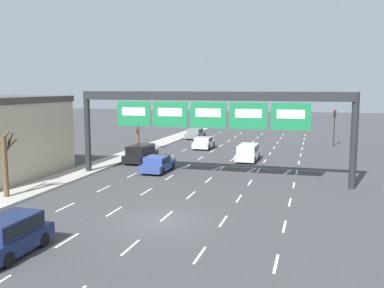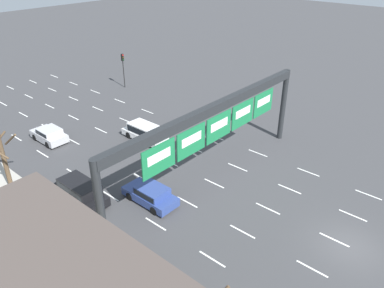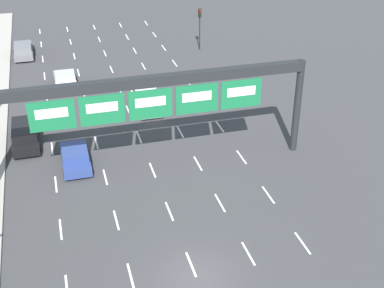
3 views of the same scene
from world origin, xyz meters
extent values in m
plane|color=#3D3D3F|center=(0.00, 0.00, 0.00)|extent=(220.00, 220.00, 0.00)
cube|color=white|center=(-6.60, -4.00, 0.01)|extent=(0.12, 2.00, 0.01)
cube|color=white|center=(-6.60, 1.00, 0.01)|extent=(0.12, 2.00, 0.01)
cube|color=white|center=(-6.60, 6.00, 0.01)|extent=(0.12, 2.00, 0.01)
cube|color=white|center=(-6.60, 11.00, 0.01)|extent=(0.12, 2.00, 0.01)
cube|color=white|center=(-6.60, 16.00, 0.01)|extent=(0.12, 2.00, 0.01)
cube|color=white|center=(-6.60, 21.00, 0.01)|extent=(0.12, 2.00, 0.01)
cube|color=white|center=(-6.60, 26.00, 0.01)|extent=(0.12, 2.00, 0.01)
cube|color=white|center=(-6.60, 31.00, 0.01)|extent=(0.12, 2.00, 0.01)
cube|color=white|center=(-6.60, 36.00, 0.01)|extent=(0.12, 2.00, 0.01)
cube|color=white|center=(-6.60, 41.00, 0.01)|extent=(0.12, 2.00, 0.01)
cube|color=white|center=(-6.60, 46.00, 0.01)|extent=(0.12, 2.00, 0.01)
cube|color=white|center=(-3.30, -4.00, 0.01)|extent=(0.12, 2.00, 0.01)
cube|color=white|center=(-3.30, 1.00, 0.01)|extent=(0.12, 2.00, 0.01)
cube|color=white|center=(-3.30, 6.00, 0.01)|extent=(0.12, 2.00, 0.01)
cube|color=white|center=(-3.30, 11.00, 0.01)|extent=(0.12, 2.00, 0.01)
cube|color=white|center=(-3.30, 16.00, 0.01)|extent=(0.12, 2.00, 0.01)
cube|color=white|center=(-3.30, 21.00, 0.01)|extent=(0.12, 2.00, 0.01)
cube|color=white|center=(-3.30, 26.00, 0.01)|extent=(0.12, 2.00, 0.01)
cube|color=white|center=(-3.30, 31.00, 0.01)|extent=(0.12, 2.00, 0.01)
cube|color=white|center=(-3.30, 36.00, 0.01)|extent=(0.12, 2.00, 0.01)
cube|color=white|center=(-3.30, 41.00, 0.01)|extent=(0.12, 2.00, 0.01)
cube|color=white|center=(-3.30, 46.00, 0.01)|extent=(0.12, 2.00, 0.01)
cube|color=white|center=(0.00, -4.00, 0.01)|extent=(0.12, 2.00, 0.01)
cube|color=white|center=(0.00, 1.00, 0.01)|extent=(0.12, 2.00, 0.01)
cube|color=white|center=(0.00, 6.00, 0.01)|extent=(0.12, 2.00, 0.01)
cube|color=white|center=(0.00, 11.00, 0.01)|extent=(0.12, 2.00, 0.01)
cube|color=white|center=(0.00, 16.00, 0.01)|extent=(0.12, 2.00, 0.01)
cube|color=white|center=(0.00, 21.00, 0.01)|extent=(0.12, 2.00, 0.01)
cube|color=white|center=(0.00, 26.00, 0.01)|extent=(0.12, 2.00, 0.01)
cube|color=white|center=(0.00, 31.00, 0.01)|extent=(0.12, 2.00, 0.01)
cube|color=white|center=(0.00, 36.00, 0.01)|extent=(0.12, 2.00, 0.01)
cube|color=white|center=(0.00, 41.00, 0.01)|extent=(0.12, 2.00, 0.01)
cube|color=white|center=(0.00, 46.00, 0.01)|extent=(0.12, 2.00, 0.01)
cube|color=white|center=(3.30, -4.00, 0.01)|extent=(0.12, 2.00, 0.01)
cube|color=white|center=(3.30, 1.00, 0.01)|extent=(0.12, 2.00, 0.01)
cube|color=white|center=(3.30, 6.00, 0.01)|extent=(0.12, 2.00, 0.01)
cube|color=white|center=(3.30, 11.00, 0.01)|extent=(0.12, 2.00, 0.01)
cube|color=white|center=(3.30, 16.00, 0.01)|extent=(0.12, 2.00, 0.01)
cube|color=white|center=(3.30, 21.00, 0.01)|extent=(0.12, 2.00, 0.01)
cube|color=white|center=(3.30, 26.00, 0.01)|extent=(0.12, 2.00, 0.01)
cube|color=white|center=(3.30, 31.00, 0.01)|extent=(0.12, 2.00, 0.01)
cube|color=white|center=(3.30, 36.00, 0.01)|extent=(0.12, 2.00, 0.01)
cube|color=white|center=(3.30, 41.00, 0.01)|extent=(0.12, 2.00, 0.01)
cube|color=white|center=(3.30, 46.00, 0.01)|extent=(0.12, 2.00, 0.01)
cube|color=white|center=(6.60, -4.00, 0.01)|extent=(0.12, 2.00, 0.01)
cube|color=white|center=(6.60, 1.00, 0.01)|extent=(0.12, 2.00, 0.01)
cube|color=white|center=(6.60, 6.00, 0.01)|extent=(0.12, 2.00, 0.01)
cube|color=white|center=(6.60, 11.00, 0.01)|extent=(0.12, 2.00, 0.01)
cube|color=white|center=(6.60, 16.00, 0.01)|extent=(0.12, 2.00, 0.01)
cube|color=white|center=(6.60, 21.00, 0.01)|extent=(0.12, 2.00, 0.01)
cube|color=white|center=(6.60, 26.00, 0.01)|extent=(0.12, 2.00, 0.01)
cube|color=white|center=(6.60, 31.00, 0.01)|extent=(0.12, 2.00, 0.01)
cube|color=white|center=(6.60, 36.00, 0.01)|extent=(0.12, 2.00, 0.01)
cube|color=white|center=(6.60, 41.00, 0.01)|extent=(0.12, 2.00, 0.01)
cube|color=white|center=(6.60, 46.00, 0.01)|extent=(0.12, 2.00, 0.01)
cylinder|color=#232628|center=(-10.70, 11.08, 3.49)|extent=(0.51, 0.51, 6.98)
cylinder|color=#232628|center=(10.70, 11.08, 3.49)|extent=(0.51, 0.51, 6.98)
cube|color=#232628|center=(0.00, 11.08, 6.63)|extent=(21.40, 0.60, 0.70)
cube|color=#197542|center=(-6.23, 10.74, 5.17)|extent=(2.87, 0.08, 2.02)
cube|color=white|center=(-6.23, 10.70, 5.36)|extent=(2.01, 0.02, 0.65)
cube|color=#197542|center=(-3.12, 10.74, 5.17)|extent=(2.87, 0.08, 2.02)
cube|color=white|center=(-3.12, 10.70, 5.36)|extent=(2.01, 0.02, 0.65)
cube|color=#197542|center=(0.00, 10.74, 5.17)|extent=(2.87, 0.08, 2.02)
cube|color=white|center=(0.00, 10.70, 5.36)|extent=(2.01, 0.02, 0.65)
cube|color=#197542|center=(3.12, 10.74, 5.17)|extent=(2.87, 0.08, 2.02)
cube|color=white|center=(3.12, 10.70, 5.36)|extent=(2.01, 0.02, 0.65)
cube|color=#197542|center=(6.23, 10.74, 5.17)|extent=(2.87, 0.08, 2.02)
cube|color=white|center=(6.23, 10.70, 5.36)|extent=(2.01, 0.02, 0.65)
cube|color=black|center=(-8.40, 17.19, 0.55)|extent=(1.93, 4.78, 0.70)
cube|color=black|center=(-8.40, 17.14, 1.29)|extent=(1.77, 3.34, 0.79)
cube|color=black|center=(-8.40, 17.14, 1.29)|extent=(1.81, 3.08, 0.57)
cylinder|color=black|center=(-9.28, 18.62, 0.33)|extent=(0.22, 0.66, 0.66)
cylinder|color=black|center=(-7.52, 18.62, 0.33)|extent=(0.22, 0.66, 0.66)
cylinder|color=black|center=(-9.28, 15.75, 0.33)|extent=(0.22, 0.66, 0.66)
cylinder|color=black|center=(-7.52, 15.75, 0.33)|extent=(0.22, 0.66, 0.66)
cube|color=silver|center=(1.61, 20.95, 0.49)|extent=(1.88, 4.87, 0.58)
cube|color=silver|center=(1.61, 20.90, 1.20)|extent=(1.73, 3.41, 0.82)
cube|color=black|center=(1.61, 20.90, 1.20)|extent=(1.76, 3.14, 0.59)
cylinder|color=black|center=(0.76, 22.41, 0.33)|extent=(0.22, 0.66, 0.66)
cylinder|color=black|center=(2.46, 22.41, 0.33)|extent=(0.22, 0.66, 0.66)
cylinder|color=black|center=(0.76, 19.49, 0.33)|extent=(0.22, 0.66, 0.66)
cylinder|color=black|center=(2.46, 19.49, 0.33)|extent=(0.22, 0.66, 0.66)
cube|color=#B7B7BC|center=(-4.74, 27.82, 0.55)|extent=(1.94, 3.95, 0.71)
cube|color=#B7B7BC|center=(-4.74, 27.58, 1.15)|extent=(1.78, 2.05, 0.49)
cube|color=black|center=(-4.74, 27.58, 1.15)|extent=(1.82, 1.89, 0.35)
cylinder|color=black|center=(-5.62, 29.00, 0.33)|extent=(0.22, 0.66, 0.66)
cylinder|color=black|center=(-3.86, 29.00, 0.33)|extent=(0.22, 0.66, 0.66)
cylinder|color=black|center=(-5.62, 26.63, 0.33)|extent=(0.22, 0.66, 0.66)
cylinder|color=black|center=(-3.86, 26.63, 0.33)|extent=(0.22, 0.66, 0.66)
cube|color=slate|center=(-8.48, 37.52, 0.52)|extent=(1.91, 4.87, 0.64)
cube|color=slate|center=(-8.48, 37.22, 1.14)|extent=(1.76, 2.53, 0.59)
cube|color=black|center=(-8.48, 37.22, 1.14)|extent=(1.79, 2.33, 0.43)
cylinder|color=black|center=(-9.34, 38.98, 0.33)|extent=(0.22, 0.66, 0.66)
cylinder|color=black|center=(-7.61, 38.98, 0.33)|extent=(0.22, 0.66, 0.66)
cylinder|color=black|center=(-9.34, 36.05, 0.33)|extent=(0.22, 0.66, 0.66)
cylinder|color=black|center=(-7.61, 36.05, 0.33)|extent=(0.22, 0.66, 0.66)
cube|color=#19234C|center=(-4.74, -6.20, 0.57)|extent=(1.82, 3.99, 0.74)
cube|color=#19234C|center=(-4.74, -6.24, 1.33)|extent=(1.68, 2.79, 0.78)
cube|color=black|center=(-4.74, -6.24, 1.33)|extent=(1.71, 2.57, 0.56)
cylinder|color=black|center=(-5.57, -5.00, 0.33)|extent=(0.22, 0.66, 0.66)
cylinder|color=black|center=(-3.92, -5.00, 0.33)|extent=(0.22, 0.66, 0.66)
cylinder|color=black|center=(-3.92, -7.40, 0.33)|extent=(0.22, 0.66, 0.66)
cube|color=navy|center=(-5.07, 13.14, 0.51)|extent=(1.89, 4.38, 0.63)
cube|color=navy|center=(-5.07, 12.88, 1.11)|extent=(1.74, 2.28, 0.56)
cube|color=black|center=(-5.07, 12.88, 1.11)|extent=(1.77, 2.10, 0.40)
cylinder|color=black|center=(-5.92, 14.45, 0.33)|extent=(0.22, 0.66, 0.66)
cylinder|color=black|center=(-4.21, 14.45, 0.33)|extent=(0.22, 0.66, 0.66)
cylinder|color=black|center=(-5.92, 11.82, 0.33)|extent=(0.22, 0.66, 0.66)
cylinder|color=black|center=(-4.21, 11.82, 0.33)|extent=(0.22, 0.66, 0.66)
cylinder|color=black|center=(10.30, 34.37, 1.82)|extent=(0.12, 0.12, 3.65)
cube|color=black|center=(10.30, 34.37, 4.10)|extent=(0.30, 0.24, 0.90)
sphere|color=red|center=(10.30, 34.24, 4.40)|extent=(0.20, 0.20, 0.20)
sphere|color=#412F0C|center=(10.30, 34.24, 4.10)|extent=(0.20, 0.20, 0.20)
sphere|color=#0E3515|center=(10.30, 34.24, 3.80)|extent=(0.20, 0.20, 0.20)
cylinder|color=brown|center=(-11.47, 1.74, 2.17)|extent=(0.36, 0.36, 4.03)
cylinder|color=brown|center=(-11.24, 2.10, 3.95)|extent=(0.92, 0.65, 1.07)
cylinder|color=brown|center=(-11.80, 2.01, 3.90)|extent=(0.74, 0.86, 1.15)
cylinder|color=brown|center=(-11.38, 2.17, 3.48)|extent=(1.00, 0.36, 0.94)
cylinder|color=brown|center=(-11.44, 2.28, 3.49)|extent=(1.18, 0.22, 0.96)
cylinder|color=brown|center=(-11.09, 22.71, 2.62)|extent=(0.35, 0.35, 4.94)
cylinder|color=brown|center=(-10.24, 22.82, 4.02)|extent=(0.38, 1.82, 1.43)
cylinder|color=brown|center=(-10.94, 23.32, 4.04)|extent=(1.35, 0.48, 1.31)
cylinder|color=brown|center=(-11.98, 22.57, 4.63)|extent=(0.45, 1.90, 1.54)
cylinder|color=brown|center=(-11.80, 22.13, 3.99)|extent=(1.36, 1.58, 1.53)
cylinder|color=brown|center=(-11.20, 23.19, 3.87)|extent=(1.11, 0.39, 1.35)
camera|label=1|loc=(7.94, -21.33, 7.32)|focal=40.00mm
camera|label=2|loc=(-20.22, -4.18, 17.14)|focal=35.00mm
camera|label=3|loc=(-5.91, -20.21, 19.76)|focal=50.00mm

